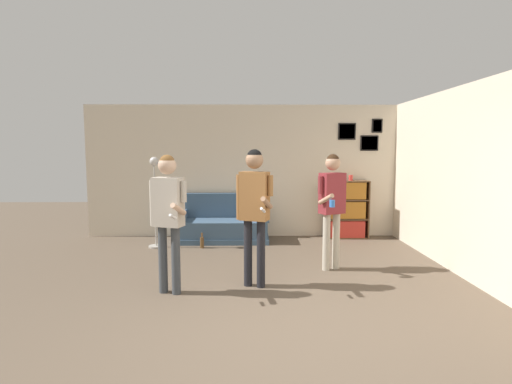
{
  "coord_description": "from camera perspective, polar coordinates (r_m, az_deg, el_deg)",
  "views": [
    {
      "loc": [
        -0.4,
        -3.65,
        1.8
      ],
      "look_at": [
        -0.33,
        2.27,
        1.17
      ],
      "focal_mm": 28.0,
      "sensor_mm": 36.0,
      "label": 1
    }
  ],
  "objects": [
    {
      "name": "person_player_foreground_left",
      "position": [
        5.03,
        -12.46,
        -2.31
      ],
      "size": [
        0.48,
        0.56,
        1.74
      ],
      "color": "#3D4247",
      "rests_on": "ground_plane"
    },
    {
      "name": "person_player_foreground_center",
      "position": [
        5.15,
        -0.24,
        -1.42
      ],
      "size": [
        0.47,
        0.58,
        1.8
      ],
      "color": "black",
      "rests_on": "ground_plane"
    },
    {
      "name": "couch",
      "position": [
        7.96,
        -4.57,
        -4.78
      ],
      "size": [
        1.75,
        0.8,
        0.91
      ],
      "color": "#3D5670",
      "rests_on": "ground_plane"
    },
    {
      "name": "bookshelf",
      "position": [
        8.31,
        12.84,
        -2.45
      ],
      "size": [
        0.86,
        0.3,
        1.17
      ],
      "color": "brown",
      "rests_on": "ground_plane"
    },
    {
      "name": "ground_plane",
      "position": [
        4.09,
        5.3,
        -20.02
      ],
      "size": [
        20.0,
        20.0,
        0.0
      ],
      "primitive_type": "plane",
      "color": "brown"
    },
    {
      "name": "floor_lamp",
      "position": [
        7.5,
        -14.23,
        -0.41
      ],
      "size": [
        0.28,
        0.28,
        1.66
      ],
      "color": "#ADA89E",
      "rests_on": "ground_plane"
    },
    {
      "name": "bottle_on_floor",
      "position": [
        7.42,
        -7.72,
        -7.1
      ],
      "size": [
        0.07,
        0.07,
        0.28
      ],
      "color": "brown",
      "rests_on": "ground_plane"
    },
    {
      "name": "wall_right",
      "position": [
        6.65,
        26.1,
        1.62
      ],
      "size": [
        0.06,
        6.93,
        2.7
      ],
      "color": "beige",
      "rests_on": "ground_plane"
    },
    {
      "name": "drinking_cup",
      "position": [
        8.26,
        13.38,
        1.99
      ],
      "size": [
        0.08,
        0.08,
        0.11
      ],
      "color": "red",
      "rests_on": "bookshelf"
    },
    {
      "name": "person_watcher_holding_cup",
      "position": [
        6.0,
        10.83,
        -0.96
      ],
      "size": [
        0.46,
        0.56,
        1.73
      ],
      "color": "#B7AD99",
      "rests_on": "ground_plane"
    },
    {
      "name": "wall_back",
      "position": [
        8.23,
        2.15,
        3.01
      ],
      "size": [
        7.53,
        0.08,
        2.7
      ],
      "color": "beige",
      "rests_on": "ground_plane"
    }
  ]
}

